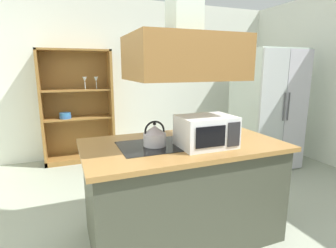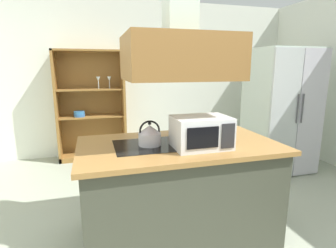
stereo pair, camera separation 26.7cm
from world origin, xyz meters
name	(u,v)px [view 2 (the right image)]	position (x,y,z in m)	size (l,w,h in m)	color
ground_plane	(190,248)	(0.00, 0.00, 0.00)	(7.80, 7.80, 0.00)	#959B88
wall_back	(134,78)	(0.00, 3.00, 1.35)	(6.00, 0.12, 2.70)	silver
kitchen_island	(178,190)	(-0.04, 0.22, 0.45)	(1.74, 0.98, 0.90)	#3F4133
range_hood	(180,43)	(-0.04, 0.22, 1.75)	(0.90, 0.70, 1.25)	brown
refrigerator	(280,111)	(1.95, 1.42, 0.91)	(0.90, 0.78, 1.82)	#B2C1B6
dish_cabinet	(92,112)	(-0.78, 2.78, 0.81)	(1.12, 0.40, 1.83)	olive
kettle	(150,135)	(-0.30, 0.22, 0.99)	(0.19, 0.19, 0.22)	silver
cutting_board	(194,132)	(0.22, 0.52, 0.91)	(0.34, 0.24, 0.02)	white
microwave	(201,132)	(0.09, 0.05, 1.03)	(0.46, 0.35, 0.26)	silver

